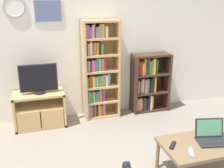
{
  "coord_description": "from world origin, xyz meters",
  "views": [
    {
      "loc": [
        -0.9,
        -1.99,
        2.04
      ],
      "look_at": [
        0.07,
        1.29,
        0.89
      ],
      "focal_mm": 42.0,
      "sensor_mm": 36.0,
      "label": 1
    }
  ],
  "objects_px": {
    "bookshelf_tall": "(98,71)",
    "tv_stand": "(40,109)",
    "bookshelf_short": "(147,83)",
    "coffee_table": "(201,147)",
    "remote_far_from_laptop": "(173,145)",
    "television": "(39,79)",
    "laptop": "(211,136)",
    "remote_near_laptop": "(191,153)"
  },
  "relations": [
    {
      "from": "bookshelf_tall",
      "to": "tv_stand",
      "type": "bearing_deg",
      "value": -174.07
    },
    {
      "from": "tv_stand",
      "to": "bookshelf_short",
      "type": "distance_m",
      "value": 1.94
    },
    {
      "from": "coffee_table",
      "to": "tv_stand",
      "type": "bearing_deg",
      "value": 133.78
    },
    {
      "from": "tv_stand",
      "to": "remote_far_from_laptop",
      "type": "bearing_deg",
      "value": -51.66
    },
    {
      "from": "coffee_table",
      "to": "television",
      "type": "bearing_deg",
      "value": 133.65
    },
    {
      "from": "bookshelf_short",
      "to": "coffee_table",
      "type": "height_order",
      "value": "bookshelf_short"
    },
    {
      "from": "bookshelf_short",
      "to": "laptop",
      "type": "distance_m",
      "value": 1.91
    },
    {
      "from": "coffee_table",
      "to": "laptop",
      "type": "height_order",
      "value": "laptop"
    },
    {
      "from": "laptop",
      "to": "remote_far_from_laptop",
      "type": "xyz_separation_m",
      "value": [
        -0.48,
        0.02,
        -0.05
      ]
    },
    {
      "from": "tv_stand",
      "to": "bookshelf_tall",
      "type": "distance_m",
      "value": 1.15
    },
    {
      "from": "bookshelf_short",
      "to": "coffee_table",
      "type": "xyz_separation_m",
      "value": [
        -0.17,
        -1.93,
        -0.15
      ]
    },
    {
      "from": "bookshelf_tall",
      "to": "remote_near_laptop",
      "type": "bearing_deg",
      "value": -75.91
    },
    {
      "from": "bookshelf_tall",
      "to": "bookshelf_short",
      "type": "xyz_separation_m",
      "value": [
        0.92,
        -0.0,
        -0.3
      ]
    },
    {
      "from": "television",
      "to": "remote_near_laptop",
      "type": "height_order",
      "value": "television"
    },
    {
      "from": "coffee_table",
      "to": "remote_near_laptop",
      "type": "relative_size",
      "value": 5.56
    },
    {
      "from": "bookshelf_tall",
      "to": "laptop",
      "type": "bearing_deg",
      "value": -65.0
    },
    {
      "from": "bookshelf_tall",
      "to": "laptop",
      "type": "relative_size",
      "value": 4.33
    },
    {
      "from": "remote_near_laptop",
      "to": "remote_far_from_laptop",
      "type": "distance_m",
      "value": 0.22
    },
    {
      "from": "television",
      "to": "bookshelf_tall",
      "type": "bearing_deg",
      "value": 6.86
    },
    {
      "from": "tv_stand",
      "to": "coffee_table",
      "type": "height_order",
      "value": "tv_stand"
    },
    {
      "from": "television",
      "to": "remote_far_from_laptop",
      "type": "bearing_deg",
      "value": -51.86
    },
    {
      "from": "remote_near_laptop",
      "to": "remote_far_from_laptop",
      "type": "xyz_separation_m",
      "value": [
        -0.12,
        0.19,
        0.0
      ]
    },
    {
      "from": "laptop",
      "to": "remote_near_laptop",
      "type": "xyz_separation_m",
      "value": [
        -0.37,
        -0.17,
        -0.05
      ]
    },
    {
      "from": "bookshelf_tall",
      "to": "bookshelf_short",
      "type": "relative_size",
      "value": 1.57
    },
    {
      "from": "tv_stand",
      "to": "bookshelf_short",
      "type": "relative_size",
      "value": 0.75
    },
    {
      "from": "remote_near_laptop",
      "to": "bookshelf_short",
      "type": "bearing_deg",
      "value": -76.35
    },
    {
      "from": "television",
      "to": "bookshelf_short",
      "type": "relative_size",
      "value": 0.54
    },
    {
      "from": "tv_stand",
      "to": "coffee_table",
      "type": "bearing_deg",
      "value": -46.22
    },
    {
      "from": "remote_far_from_laptop",
      "to": "coffee_table",
      "type": "bearing_deg",
      "value": 34.72
    },
    {
      "from": "tv_stand",
      "to": "television",
      "type": "height_order",
      "value": "television"
    },
    {
      "from": "bookshelf_tall",
      "to": "laptop",
      "type": "xyz_separation_m",
      "value": [
        0.89,
        -1.91,
        -0.35
      ]
    },
    {
      "from": "coffee_table",
      "to": "laptop",
      "type": "distance_m",
      "value": 0.18
    },
    {
      "from": "bookshelf_short",
      "to": "remote_near_laptop",
      "type": "height_order",
      "value": "bookshelf_short"
    },
    {
      "from": "bookshelf_tall",
      "to": "bookshelf_short",
      "type": "height_order",
      "value": "bookshelf_tall"
    },
    {
      "from": "tv_stand",
      "to": "remote_near_laptop",
      "type": "xyz_separation_m",
      "value": [
        1.53,
        -1.98,
        0.15
      ]
    },
    {
      "from": "bookshelf_short",
      "to": "remote_near_laptop",
      "type": "distance_m",
      "value": 2.12
    },
    {
      "from": "coffee_table",
      "to": "remote_far_from_laptop",
      "type": "distance_m",
      "value": 0.35
    },
    {
      "from": "tv_stand",
      "to": "coffee_table",
      "type": "relative_size",
      "value": 0.88
    },
    {
      "from": "television",
      "to": "bookshelf_tall",
      "type": "xyz_separation_m",
      "value": [
        0.99,
        0.12,
        0.03
      ]
    },
    {
      "from": "remote_near_laptop",
      "to": "remote_far_from_laptop",
      "type": "height_order",
      "value": "same"
    },
    {
      "from": "television",
      "to": "remote_far_from_laptop",
      "type": "xyz_separation_m",
      "value": [
        1.39,
        -1.77,
        -0.37
      ]
    },
    {
      "from": "television",
      "to": "remote_far_from_laptop",
      "type": "height_order",
      "value": "television"
    }
  ]
}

